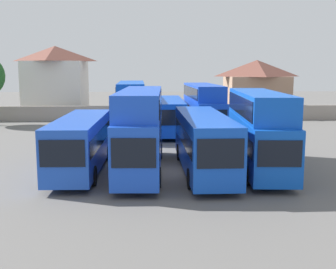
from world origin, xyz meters
TOP-DOWN VIEW (x-y plane):
  - ground at (0.00, 18.00)m, footprint 140.00×140.00m
  - depot_boundary_wall at (0.00, 25.40)m, footprint 56.00×0.50m
  - bus_1 at (-5.40, 0.29)m, footprint 2.71×10.52m
  - bus_2 at (-1.77, 0.31)m, footprint 2.86×11.81m
  - bus_3 at (2.01, -0.21)m, footprint 2.75×11.45m
  - bus_4 at (5.45, 0.15)m, footprint 3.17×10.89m
  - bus_5 at (-2.97, 15.19)m, footprint 2.75×11.44m
  - bus_6 at (0.73, 15.70)m, footprint 2.57×11.56m
  - bus_7 at (3.98, 15.70)m, footprint 2.98×11.30m
  - house_terrace_left at (-13.63, 31.80)m, footprint 7.86×7.85m
  - house_terrace_centre at (13.10, 31.31)m, footprint 8.23×7.05m

SIDE VIEW (x-z plane):
  - ground at x=0.00m, z-range 0.00..0.00m
  - depot_boundary_wall at x=0.00m, z-range 0.00..1.80m
  - bus_6 at x=0.73m, z-range 0.24..3.52m
  - bus_1 at x=-5.40m, z-range 0.24..3.56m
  - bus_3 at x=2.01m, z-range 0.25..3.76m
  - bus_7 at x=3.98m, z-range 0.31..5.01m
  - bus_4 at x=5.45m, z-range 0.31..5.15m
  - bus_5 at x=-2.97m, z-range 0.31..5.26m
  - bus_2 at x=-1.77m, z-range 0.32..5.29m
  - house_terrace_centre at x=13.10m, z-range 0.08..7.41m
  - house_terrace_left at x=-13.63m, z-range 0.08..9.22m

